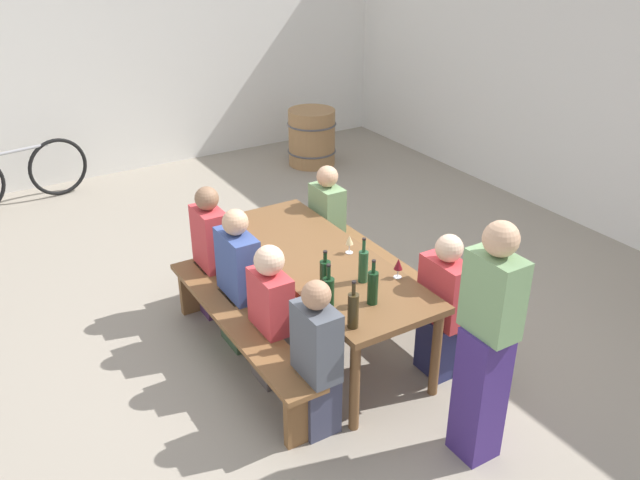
# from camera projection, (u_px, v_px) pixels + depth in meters

# --- Properties ---
(ground_plane) EXTENTS (24.00, 24.00, 0.00)m
(ground_plane) POSITION_uv_depth(u_px,v_px,m) (320.00, 339.00, 5.42)
(ground_plane) COLOR gray
(side_wall) EXTENTS (0.20, 7.78, 3.20)m
(side_wall) POSITION_uv_depth(u_px,v_px,m) (123.00, 45.00, 8.29)
(side_wall) COLOR silver
(side_wall) RESTS_ON ground
(tasting_table) EXTENTS (2.16, 0.81, 0.75)m
(tasting_table) POSITION_uv_depth(u_px,v_px,m) (320.00, 266.00, 5.12)
(tasting_table) COLOR brown
(tasting_table) RESTS_ON ground
(bench_near) EXTENTS (2.06, 0.30, 0.45)m
(bench_near) POSITION_uv_depth(u_px,v_px,m) (239.00, 328.00, 4.93)
(bench_near) COLOR brown
(bench_near) RESTS_ON ground
(bench_far) EXTENTS (2.06, 0.30, 0.45)m
(bench_far) POSITION_uv_depth(u_px,v_px,m) (391.00, 278.00, 5.59)
(bench_far) COLOR brown
(bench_far) RESTS_ON ground
(wine_bottle_0) EXTENTS (0.08, 0.08, 0.31)m
(wine_bottle_0) POSITION_uv_depth(u_px,v_px,m) (325.00, 275.00, 4.60)
(wine_bottle_0) COLOR #143319
(wine_bottle_0) RESTS_ON tasting_table
(wine_bottle_1) EXTENTS (0.08, 0.08, 0.31)m
(wine_bottle_1) POSITION_uv_depth(u_px,v_px,m) (329.00, 291.00, 4.43)
(wine_bottle_1) COLOR #143319
(wine_bottle_1) RESTS_ON tasting_table
(wine_bottle_2) EXTENTS (0.07, 0.07, 0.34)m
(wine_bottle_2) POSITION_uv_depth(u_px,v_px,m) (363.00, 266.00, 4.71)
(wine_bottle_2) COLOR #234C2D
(wine_bottle_2) RESTS_ON tasting_table
(wine_bottle_3) EXTENTS (0.07, 0.07, 0.34)m
(wine_bottle_3) POSITION_uv_depth(u_px,v_px,m) (353.00, 310.00, 4.19)
(wine_bottle_3) COLOR #332814
(wine_bottle_3) RESTS_ON tasting_table
(wine_bottle_4) EXTENTS (0.07, 0.07, 0.33)m
(wine_bottle_4) POSITION_uv_depth(u_px,v_px,m) (373.00, 287.00, 4.45)
(wine_bottle_4) COLOR #143319
(wine_bottle_4) RESTS_ON tasting_table
(wine_glass_0) EXTENTS (0.06, 0.06, 0.15)m
(wine_glass_0) POSITION_uv_depth(u_px,v_px,m) (398.00, 265.00, 4.77)
(wine_glass_0) COLOR silver
(wine_glass_0) RESTS_ON tasting_table
(wine_glass_1) EXTENTS (0.06, 0.06, 0.15)m
(wine_glass_1) POSITION_uv_depth(u_px,v_px,m) (349.00, 241.00, 5.11)
(wine_glass_1) COLOR silver
(wine_glass_1) RESTS_ON tasting_table
(seated_guest_near_0) EXTENTS (0.36, 0.24, 1.16)m
(seated_guest_near_0) POSITION_uv_depth(u_px,v_px,m) (211.00, 254.00, 5.55)
(seated_guest_near_0) COLOR #4A2B51
(seated_guest_near_0) RESTS_ON ground
(seated_guest_near_1) EXTENTS (0.42, 0.24, 1.16)m
(seated_guest_near_1) POSITION_uv_depth(u_px,v_px,m) (239.00, 283.00, 5.14)
(seated_guest_near_1) COLOR #3B5236
(seated_guest_near_1) RESTS_ON ground
(seated_guest_near_2) EXTENTS (0.36, 0.24, 1.10)m
(seated_guest_near_2) POSITION_uv_depth(u_px,v_px,m) (271.00, 317.00, 4.74)
(seated_guest_near_2) COLOR #584E4B
(seated_guest_near_2) RESTS_ON ground
(seated_guest_near_3) EXTENTS (0.34, 0.24, 1.14)m
(seated_guest_near_3) POSITION_uv_depth(u_px,v_px,m) (316.00, 362.00, 4.26)
(seated_guest_near_3) COLOR #3D4058
(seated_guest_near_3) RESTS_ON ground
(seated_guest_far_0) EXTENTS (0.33, 0.24, 1.13)m
(seated_guest_far_0) POSITION_uv_depth(u_px,v_px,m) (327.00, 228.00, 6.03)
(seated_guest_far_0) COLOR navy
(seated_guest_far_0) RESTS_ON ground
(seated_guest_far_1) EXTENTS (0.38, 0.24, 1.14)m
(seated_guest_far_1) POSITION_uv_depth(u_px,v_px,m) (443.00, 309.00, 4.82)
(seated_guest_far_1) COLOR navy
(seated_guest_far_1) RESTS_ON ground
(standing_host) EXTENTS (0.34, 0.24, 1.64)m
(standing_host) POSITION_uv_depth(u_px,v_px,m) (486.00, 348.00, 3.95)
(standing_host) COLOR navy
(standing_host) RESTS_ON ground
(wine_barrel) EXTENTS (0.66, 0.66, 0.75)m
(wine_barrel) POSITION_uv_depth(u_px,v_px,m) (312.00, 137.00, 8.92)
(wine_barrel) COLOR #9E7247
(wine_barrel) RESTS_ON ground
(parked_bicycle_0) EXTENTS (0.32, 1.66, 0.90)m
(parked_bicycle_0) POSITION_uv_depth(u_px,v_px,m) (15.00, 175.00, 7.67)
(parked_bicycle_0) COLOR black
(parked_bicycle_0) RESTS_ON ground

